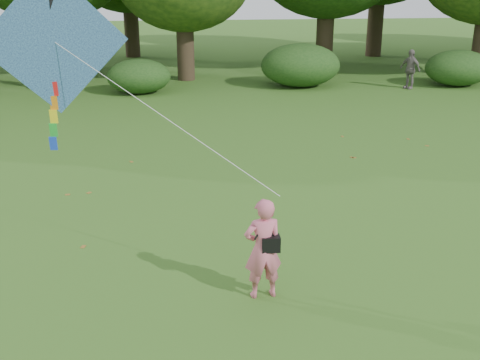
{
  "coord_description": "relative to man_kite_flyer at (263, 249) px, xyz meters",
  "views": [
    {
      "loc": [
        -2.17,
        -8.25,
        5.27
      ],
      "look_at": [
        -1.19,
        2.0,
        1.5
      ],
      "focal_mm": 45.0,
      "sensor_mm": 36.0,
      "label": 1
    }
  ],
  "objects": [
    {
      "name": "shrub_band",
      "position": [
        0.24,
        17.16,
        -0.01
      ],
      "size": [
        39.15,
        3.22,
        1.88
      ],
      "color": "#264919",
      "rests_on": "ground"
    },
    {
      "name": "bystander_left",
      "position": [
        -7.59,
        18.33,
        0.04
      ],
      "size": [
        1.11,
        1.04,
        1.82
      ],
      "primitive_type": "imported",
      "rotation": [
        0.0,
        0.0,
        0.52
      ],
      "color": "#23232E",
      "rests_on": "ground"
    },
    {
      "name": "flying_kite",
      "position": [
        -3.46,
        2.44,
        2.99
      ],
      "size": [
        4.99,
        2.89,
        3.43
      ],
      "color": "#274CA9",
      "rests_on": "ground"
    },
    {
      "name": "crossbody_bag",
      "position": [
        0.12,
        -0.03,
        0.11
      ],
      "size": [
        0.43,
        0.2,
        0.7
      ],
      "color": "black",
      "rests_on": "ground"
    },
    {
      "name": "bystander_right",
      "position": [
        8.6,
        16.54,
        -0.02
      ],
      "size": [
        0.91,
        1.05,
        1.69
      ],
      "primitive_type": "imported",
      "rotation": [
        0.0,
        0.0,
        -0.96
      ],
      "color": "slate",
      "rests_on": "ground"
    },
    {
      "name": "man_kite_flyer",
      "position": [
        0.0,
        0.0,
        0.0
      ],
      "size": [
        0.69,
        0.5,
        1.74
      ],
      "primitive_type": "imported",
      "rotation": [
        0.0,
        0.0,
        3.29
      ],
      "color": "#D16279",
      "rests_on": "ground"
    },
    {
      "name": "fallen_leaves",
      "position": [
        0.57,
        5.81,
        -0.86
      ],
      "size": [
        10.25,
        11.44,
        0.01
      ],
      "color": "brown",
      "rests_on": "ground"
    },
    {
      "name": "ground",
      "position": [
        0.96,
        -0.45,
        -0.87
      ],
      "size": [
        100.0,
        100.0,
        0.0
      ],
      "primitive_type": "plane",
      "color": "#265114",
      "rests_on": "ground"
    }
  ]
}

